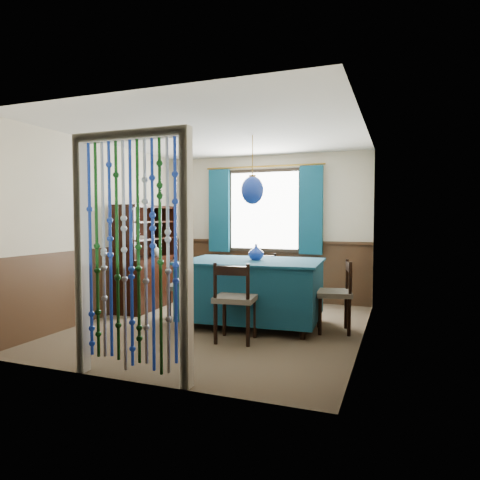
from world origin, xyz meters
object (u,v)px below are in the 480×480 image
at_px(vase_table, 256,253).
at_px(chair_far, 264,281).
at_px(chair_left, 182,287).
at_px(sideboard, 146,272).
at_px(vase_sideboard, 156,250).
at_px(bowl_shelf, 139,237).
at_px(chair_near, 235,299).
at_px(pendant_lamp, 252,190).
at_px(dining_table, 252,288).
at_px(chair_right, 336,294).

bearing_deg(vase_table, chair_far, 99.53).
bearing_deg(vase_table, chair_left, -175.21).
distance_m(sideboard, vase_sideboard, 0.40).
distance_m(chair_far, vase_table, 0.93).
relative_size(bowl_shelf, vase_sideboard, 1.02).
relative_size(chair_near, vase_sideboard, 4.54).
xyz_separation_m(chair_near, chair_left, (-1.08, 0.73, -0.03)).
bearing_deg(pendant_lamp, dining_table, 153.43).
relative_size(chair_near, chair_far, 1.06).
bearing_deg(dining_table, chair_right, -0.60).
bearing_deg(vase_sideboard, sideboard, -107.09).
height_order(chair_right, pendant_lamp, pendant_lamp).
bearing_deg(chair_right, dining_table, 80.82).
distance_m(chair_near, bowl_shelf, 2.26).
relative_size(dining_table, vase_sideboard, 9.22).
relative_size(pendant_lamp, bowl_shelf, 4.33).
height_order(chair_far, pendant_lamp, pendant_lamp).
bearing_deg(chair_near, vase_sideboard, 137.02).
height_order(chair_left, chair_right, chair_right).
bearing_deg(bowl_shelf, chair_right, -2.35).
relative_size(dining_table, chair_left, 2.16).
bearing_deg(chair_right, chair_near, 117.17).
height_order(chair_near, chair_left, chair_near).
bearing_deg(dining_table, chair_near, -89.47).
bearing_deg(chair_far, bowl_shelf, -1.10).
bearing_deg(vase_sideboard, chair_right, -11.34).
distance_m(dining_table, sideboard, 2.00).
relative_size(chair_near, sideboard, 0.57).
relative_size(dining_table, vase_table, 9.77).
relative_size(chair_left, bowl_shelf, 4.19).
bearing_deg(bowl_shelf, dining_table, -5.58).
bearing_deg(bowl_shelf, chair_near, -26.55).
bearing_deg(bowl_shelf, chair_far, 19.39).
bearing_deg(chair_left, vase_sideboard, -146.33).
bearing_deg(bowl_shelf, sideboard, 102.12).
bearing_deg(chair_far, chair_left, 22.42).
xyz_separation_m(chair_right, sideboard, (-3.03, 0.40, 0.09)).
xyz_separation_m(sideboard, bowl_shelf, (0.06, -0.28, 0.56)).
height_order(chair_far, bowl_shelf, bowl_shelf).
xyz_separation_m(chair_far, bowl_shelf, (-1.79, -0.63, 0.67)).
height_order(dining_table, chair_right, chair_right).
bearing_deg(chair_right, vase_table, 78.95).
distance_m(pendant_lamp, vase_table, 0.83).
xyz_separation_m(dining_table, vase_table, (0.04, 0.04, 0.47)).
relative_size(chair_near, vase_table, 4.81).
bearing_deg(chair_left, bowl_shelf, -122.16).
xyz_separation_m(chair_far, vase_table, (0.13, -0.78, 0.50)).
xyz_separation_m(chair_right, vase_table, (-1.05, -0.03, 0.49)).
height_order(chair_far, vase_table, vase_table).
distance_m(chair_far, pendant_lamp, 1.56).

